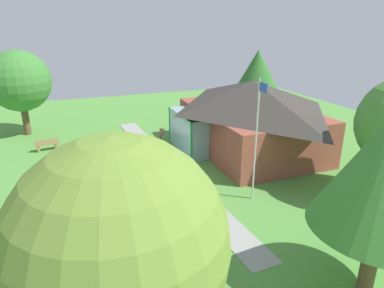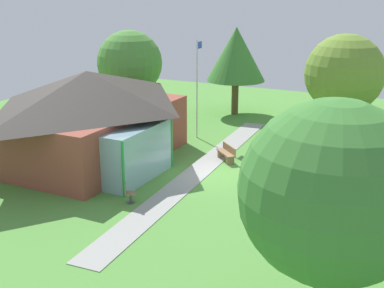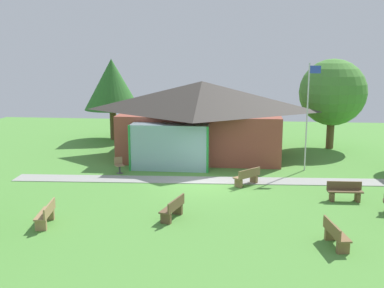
{
  "view_description": "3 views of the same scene",
  "coord_description": "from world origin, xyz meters",
  "px_view_note": "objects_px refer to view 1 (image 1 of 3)",
  "views": [
    {
      "loc": [
        17.92,
        -4.62,
        8.12
      ],
      "look_at": [
        -0.18,
        2.34,
        1.16
      ],
      "focal_mm": 31.8,
      "sensor_mm": 36.0,
      "label": 1
    },
    {
      "loc": [
        -21.05,
        -9.44,
        8.65
      ],
      "look_at": [
        -0.24,
        1.01,
        1.43
      ],
      "focal_mm": 47.16,
      "sensor_mm": 36.0,
      "label": 2
    },
    {
      "loc": [
        1.74,
        -21.65,
        6.35
      ],
      "look_at": [
        -0.96,
        2.79,
        1.47
      ],
      "focal_mm": 42.92,
      "sensor_mm": 36.0,
      "label": 3
    }
  ],
  "objects_px": {
    "patio_chair_west": "(161,135)",
    "flagpole": "(257,136)",
    "tree_far_east": "(119,244)",
    "bench_rear_near_path": "(168,175)",
    "bench_lawn_far_right": "(126,263)",
    "pavilion": "(249,115)",
    "bench_front_right": "(20,232)",
    "bench_mid_right": "(153,224)",
    "bench_front_center": "(68,169)",
    "tree_lawn_corner": "(19,81)",
    "tree_behind_pavilion_left": "(257,72)",
    "bench_front_left": "(47,145)"
  },
  "relations": [
    {
      "from": "patio_chair_west",
      "to": "flagpole",
      "type": "bearing_deg",
      "value": 156.68
    },
    {
      "from": "flagpole",
      "to": "tree_far_east",
      "type": "relative_size",
      "value": 0.98
    },
    {
      "from": "bench_rear_near_path",
      "to": "bench_lawn_far_right",
      "type": "relative_size",
      "value": 0.9
    },
    {
      "from": "pavilion",
      "to": "bench_front_right",
      "type": "height_order",
      "value": "pavilion"
    },
    {
      "from": "pavilion",
      "to": "bench_mid_right",
      "type": "xyz_separation_m",
      "value": [
        7.09,
        -8.4,
        -2.01
      ]
    },
    {
      "from": "bench_front_right",
      "to": "bench_lawn_far_right",
      "type": "bearing_deg",
      "value": 127.01
    },
    {
      "from": "bench_front_center",
      "to": "bench_front_right",
      "type": "bearing_deg",
      "value": -93.62
    },
    {
      "from": "bench_lawn_far_right",
      "to": "patio_chair_west",
      "type": "relative_size",
      "value": 1.82
    },
    {
      "from": "bench_front_right",
      "to": "bench_lawn_far_right",
      "type": "xyz_separation_m",
      "value": [
        3.31,
        3.53,
        0.0
      ]
    },
    {
      "from": "bench_rear_near_path",
      "to": "bench_mid_right",
      "type": "height_order",
      "value": "same"
    },
    {
      "from": "bench_lawn_far_right",
      "to": "tree_far_east",
      "type": "height_order",
      "value": "tree_far_east"
    },
    {
      "from": "flagpole",
      "to": "bench_rear_near_path",
      "type": "height_order",
      "value": "flagpole"
    },
    {
      "from": "bench_mid_right",
      "to": "bench_lawn_far_right",
      "type": "height_order",
      "value": "same"
    },
    {
      "from": "bench_front_right",
      "to": "tree_lawn_corner",
      "type": "relative_size",
      "value": 0.25
    },
    {
      "from": "bench_front_right",
      "to": "tree_behind_pavilion_left",
      "type": "xyz_separation_m",
      "value": [
        -12.74,
        18.18,
        3.68
      ]
    },
    {
      "from": "bench_front_right",
      "to": "bench_rear_near_path",
      "type": "distance_m",
      "value": 7.53
    },
    {
      "from": "bench_front_right",
      "to": "tree_far_east",
      "type": "bearing_deg",
      "value": 104.7
    },
    {
      "from": "bench_front_left",
      "to": "bench_rear_near_path",
      "type": "bearing_deg",
      "value": -59.55
    },
    {
      "from": "patio_chair_west",
      "to": "tree_behind_pavilion_left",
      "type": "distance_m",
      "value": 10.76
    },
    {
      "from": "bench_lawn_far_right",
      "to": "tree_lawn_corner",
      "type": "xyz_separation_m",
      "value": [
        -18.04,
        -4.16,
        3.66
      ]
    },
    {
      "from": "patio_chair_west",
      "to": "bench_front_center",
      "type": "bearing_deg",
      "value": 87.84
    },
    {
      "from": "pavilion",
      "to": "bench_lawn_far_right",
      "type": "xyz_separation_m",
      "value": [
        9.06,
        -9.87,
        -2.01
      ]
    },
    {
      "from": "bench_front_right",
      "to": "bench_rear_near_path",
      "type": "height_order",
      "value": "same"
    },
    {
      "from": "bench_rear_near_path",
      "to": "tree_lawn_corner",
      "type": "distance_m",
      "value": 14.55
    },
    {
      "from": "flagpole",
      "to": "pavilion",
      "type": "bearing_deg",
      "value": 152.57
    },
    {
      "from": "bench_front_left",
      "to": "bench_lawn_far_right",
      "type": "distance_m",
      "value": 13.99
    },
    {
      "from": "bench_front_center",
      "to": "patio_chair_west",
      "type": "xyz_separation_m",
      "value": [
        -3.92,
        6.55,
        0.01
      ]
    },
    {
      "from": "bench_front_center",
      "to": "patio_chair_west",
      "type": "relative_size",
      "value": 1.82
    },
    {
      "from": "tree_far_east",
      "to": "bench_lawn_far_right",
      "type": "bearing_deg",
      "value": 170.1
    },
    {
      "from": "bench_lawn_far_right",
      "to": "tree_lawn_corner",
      "type": "bearing_deg",
      "value": -153.59
    },
    {
      "from": "bench_rear_near_path",
      "to": "bench_front_left",
      "type": "height_order",
      "value": "same"
    },
    {
      "from": "pavilion",
      "to": "flagpole",
      "type": "distance_m",
      "value": 6.9
    },
    {
      "from": "pavilion",
      "to": "flagpole",
      "type": "relative_size",
      "value": 1.79
    },
    {
      "from": "patio_chair_west",
      "to": "bench_mid_right",
      "type": "bearing_deg",
      "value": 129.22
    },
    {
      "from": "tree_behind_pavilion_left",
      "to": "bench_lawn_far_right",
      "type": "bearing_deg",
      "value": -42.39
    },
    {
      "from": "pavilion",
      "to": "bench_front_left",
      "type": "relative_size",
      "value": 6.76
    },
    {
      "from": "flagpole",
      "to": "bench_rear_near_path",
      "type": "xyz_separation_m",
      "value": [
        -3.21,
        -3.28,
        -2.82
      ]
    },
    {
      "from": "patio_chair_west",
      "to": "tree_lawn_corner",
      "type": "xyz_separation_m",
      "value": [
        -5.04,
        -9.16,
        3.65
      ]
    },
    {
      "from": "bench_front_right",
      "to": "bench_mid_right",
      "type": "relative_size",
      "value": 1.02
    },
    {
      "from": "tree_behind_pavilion_left",
      "to": "tree_far_east",
      "type": "relative_size",
      "value": 0.99
    },
    {
      "from": "flagpole",
      "to": "tree_behind_pavilion_left",
      "type": "height_order",
      "value": "tree_behind_pavilion_left"
    },
    {
      "from": "bench_front_center",
      "to": "bench_front_left",
      "type": "xyz_separation_m",
      "value": [
        -4.64,
        -1.16,
        0.0
      ]
    },
    {
      "from": "bench_front_right",
      "to": "tree_far_east",
      "type": "distance_m",
      "value": 7.8
    },
    {
      "from": "bench_front_left",
      "to": "tree_behind_pavilion_left",
      "type": "xyz_separation_m",
      "value": [
        -2.33,
        17.36,
        3.68
      ]
    },
    {
      "from": "bench_front_right",
      "to": "patio_chair_west",
      "type": "bearing_deg",
      "value": -141.16
    },
    {
      "from": "pavilion",
      "to": "bench_rear_near_path",
      "type": "distance_m",
      "value": 7.34
    },
    {
      "from": "bench_front_center",
      "to": "patio_chair_west",
      "type": "bearing_deg",
      "value": 46.15
    },
    {
      "from": "tree_lawn_corner",
      "to": "tree_behind_pavilion_left",
      "type": "bearing_deg",
      "value": 83.95
    },
    {
      "from": "tree_behind_pavilion_left",
      "to": "tree_far_east",
      "type": "height_order",
      "value": "tree_far_east"
    },
    {
      "from": "tree_lawn_corner",
      "to": "bench_lawn_far_right",
      "type": "bearing_deg",
      "value": 13.0
    }
  ]
}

